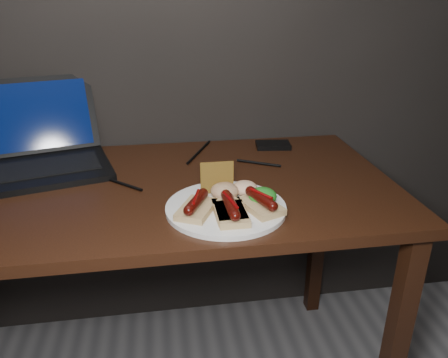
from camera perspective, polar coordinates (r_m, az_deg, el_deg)
desk at (r=1.27m, az=-10.24°, el=-4.47°), size 1.40×0.70×0.75m
laptop at (r=1.43m, az=-23.49°, el=3.35°), size 0.48×0.45×0.25m
hard_drive at (r=1.50m, az=6.42°, el=4.42°), size 0.12×0.08×0.02m
desk_cables at (r=1.35m, az=-10.42°, el=1.69°), size 0.82×0.38×0.01m
plate at (r=1.07m, az=0.25°, el=-3.77°), size 0.35×0.35×0.01m
bread_sausage_left at (r=1.03m, az=-3.64°, el=-3.52°), size 0.11×0.13×0.04m
bread_sausage_center at (r=1.02m, az=0.71°, el=-3.77°), size 0.07×0.12×0.04m
bread_sausage_right at (r=1.05m, az=4.84°, el=-3.10°), size 0.11×0.13×0.04m
bread_sausage_extra at (r=1.01m, az=0.99°, el=-4.15°), size 0.07×0.12×0.04m
crispbread at (r=1.12m, az=-0.92°, el=0.19°), size 0.09×0.01×0.08m
salad_greens at (r=1.08m, az=5.06°, el=-2.22°), size 0.07×0.07×0.04m
salsa_mound at (r=1.10m, az=0.08°, el=-1.58°), size 0.07×0.07×0.04m
coleslaw_mound at (r=1.12m, az=2.74°, el=-1.18°), size 0.06×0.06×0.04m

